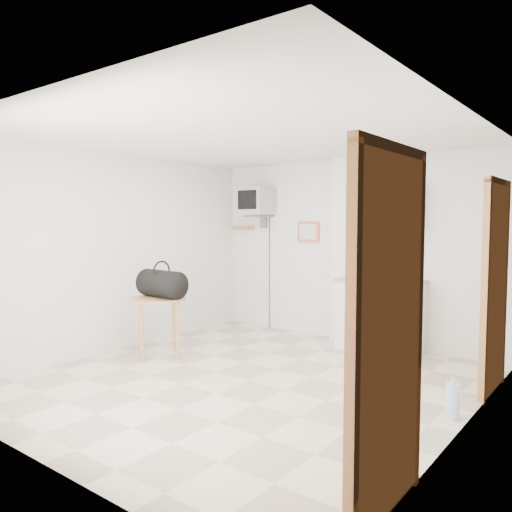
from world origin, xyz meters
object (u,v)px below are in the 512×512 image
Objects in this scene: water_bottle at (453,401)px; round_table at (158,305)px; duffel_bag at (162,284)px; crt_television at (256,202)px.

round_table is at bearing -176.51° from water_bottle.
round_table is 1.17× the size of duffel_bag.
water_bottle is (3.38, 0.18, -0.75)m from duffel_bag.
round_table is at bearing -133.98° from duffel_bag.
round_table is at bearing -89.51° from crt_television.
crt_television is 4.25m from water_bottle.
round_table reaches higher than water_bottle.
duffel_bag is at bearing -176.99° from water_bottle.
duffel_bag is (0.05, -1.94, -1.04)m from crt_television.
duffel_bag is 1.86× the size of water_bottle.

